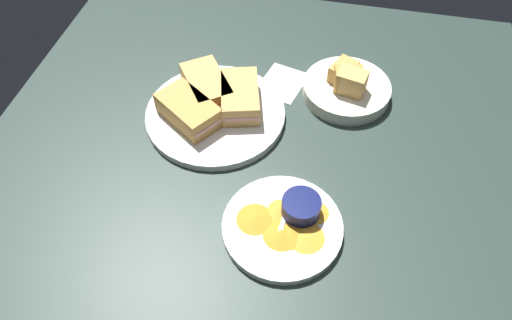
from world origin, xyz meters
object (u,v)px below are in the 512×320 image
at_px(ramekin_dark_sauce, 183,109).
at_px(bread_basket_rear, 347,87).
at_px(sandwich_half_near, 240,97).
at_px(plate_chips_companion, 282,227).
at_px(sandwich_half_far, 206,86).
at_px(plate_sandwich_main, 216,114).
at_px(sandwich_half_extra, 188,110).
at_px(spoon_by_gravy_ramekin, 290,202).
at_px(spoon_by_dark_ramekin, 207,107).
at_px(ramekin_light_gravy, 301,207).

height_order(ramekin_dark_sauce, bread_basket_rear, bread_basket_rear).
bearing_deg(sandwich_half_near, plate_chips_companion, 27.23).
bearing_deg(bread_basket_rear, sandwich_half_far, -75.21).
height_order(plate_sandwich_main, sandwich_half_near, sandwich_half_near).
relative_size(sandwich_half_near, sandwich_half_extra, 0.97).
bearing_deg(ramekin_dark_sauce, bread_basket_rear, 115.06).
bearing_deg(sandwich_half_far, bread_basket_rear, 104.79).
height_order(plate_chips_companion, spoon_by_gravy_ramekin, spoon_by_gravy_ramekin).
bearing_deg(spoon_by_gravy_ramekin, plate_sandwich_main, -135.44).
xyz_separation_m(ramekin_dark_sauce, bread_basket_rear, (-0.15, 0.32, -0.01)).
height_order(spoon_by_dark_ramekin, plate_chips_companion, spoon_by_dark_ramekin).
xyz_separation_m(plate_sandwich_main, sandwich_half_extra, (0.03, -0.05, 0.03)).
distance_m(sandwich_half_extra, ramekin_light_gravy, 0.31).
distance_m(ramekin_light_gravy, bread_basket_rear, 0.34).
height_order(sandwich_half_extra, spoon_by_dark_ramekin, sandwich_half_extra).
distance_m(sandwich_half_far, bread_basket_rear, 0.30).
xyz_separation_m(ramekin_dark_sauce, ramekin_light_gravy, (0.18, 0.27, -0.00)).
relative_size(ramekin_dark_sauce, spoon_by_dark_ramekin, 0.74).
bearing_deg(spoon_by_gravy_ramekin, ramekin_light_gravy, 56.37).
relative_size(spoon_by_dark_ramekin, spoon_by_gravy_ramekin, 0.86).
distance_m(ramekin_dark_sauce, bread_basket_rear, 0.36).
bearing_deg(plate_chips_companion, sandwich_half_far, -142.97).
relative_size(sandwich_half_far, ramekin_dark_sauce, 2.37).
distance_m(plate_sandwich_main, plate_chips_companion, 0.30).
height_order(sandwich_half_extra, plate_chips_companion, sandwich_half_extra).
distance_m(sandwich_half_extra, spoon_by_gravy_ramekin, 0.29).
relative_size(sandwich_half_near, sandwich_half_far, 0.97).
bearing_deg(spoon_by_dark_ramekin, plate_sandwich_main, 71.80).
bearing_deg(plate_sandwich_main, sandwich_half_far, -146.94).
bearing_deg(bread_basket_rear, sandwich_half_near, -66.55).
bearing_deg(bread_basket_rear, sandwich_half_extra, -63.46).
bearing_deg(plate_chips_companion, ramekin_light_gravy, 140.19).
bearing_deg(sandwich_half_far, sandwich_half_near, 78.06).
bearing_deg(ramekin_dark_sauce, plate_chips_companion, 49.12).
bearing_deg(spoon_by_gravy_ramekin, ramekin_dark_sauce, -123.62).
bearing_deg(ramekin_dark_sauce, spoon_by_dark_ramekin, 129.76).
xyz_separation_m(ramekin_dark_sauce, plate_chips_companion, (0.21, 0.25, -0.03)).
height_order(spoon_by_dark_ramekin, bread_basket_rear, bread_basket_rear).
distance_m(plate_sandwich_main, sandwich_half_far, 0.06).
relative_size(ramekin_dark_sauce, bread_basket_rear, 0.33).
bearing_deg(sandwich_half_near, ramekin_dark_sauce, -61.82).
bearing_deg(sandwich_half_extra, plate_sandwich_main, 123.06).
bearing_deg(sandwich_half_near, ramekin_light_gravy, 34.77).
distance_m(sandwich_half_far, sandwich_half_extra, 0.08).
xyz_separation_m(plate_chips_companion, bread_basket_rear, (-0.36, 0.08, 0.02)).
xyz_separation_m(plate_chips_companion, spoon_by_gravy_ramekin, (-0.05, 0.01, 0.01)).
bearing_deg(plate_chips_companion, spoon_by_gravy_ramekin, 173.52).
bearing_deg(bread_basket_rear, plate_chips_companion, -11.91).
height_order(sandwich_half_far, spoon_by_gravy_ramekin, sandwich_half_far).
distance_m(sandwich_half_far, spoon_by_dark_ramekin, 0.05).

